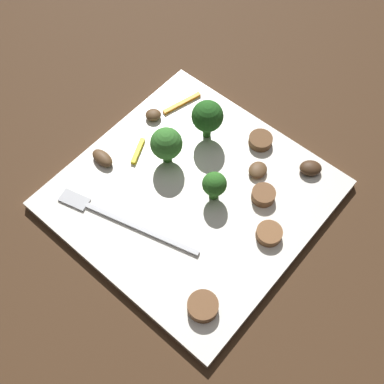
{
  "coord_description": "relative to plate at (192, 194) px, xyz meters",
  "views": [
    {
      "loc": [
        -0.19,
        0.22,
        0.51
      ],
      "look_at": [
        0.0,
        0.0,
        0.01
      ],
      "focal_mm": 45.1,
      "sensor_mm": 36.0,
      "label": 1
    }
  ],
  "objects": [
    {
      "name": "ground_plane",
      "position": [
        0.0,
        0.0,
        -0.01
      ],
      "size": [
        1.4,
        1.4,
        0.0
      ],
      "primitive_type": "plane",
      "color": "#422B19"
    },
    {
      "name": "plate",
      "position": [
        0.0,
        0.0,
        0.0
      ],
      "size": [
        0.28,
        0.28,
        0.01
      ],
      "primitive_type": "cube",
      "color": "white",
      "rests_on": "ground_plane"
    },
    {
      "name": "fork",
      "position": [
        0.04,
        0.08,
        0.01
      ],
      "size": [
        0.18,
        0.06,
        0.0
      ],
      "rotation": [
        0.0,
        0.0,
        0.27
      ],
      "color": "silver",
      "rests_on": "plate"
    },
    {
      "name": "broccoli_floret_0",
      "position": [
        0.04,
        -0.08,
        0.04
      ],
      "size": [
        0.04,
        0.04,
        0.06
      ],
      "color": "#296420",
      "rests_on": "plate"
    },
    {
      "name": "broccoli_floret_1",
      "position": [
        0.05,
        -0.02,
        0.04
      ],
      "size": [
        0.04,
        0.04,
        0.05
      ],
      "color": "#408630",
      "rests_on": "plate"
    },
    {
      "name": "broccoli_floret_2",
      "position": [
        -0.02,
        -0.01,
        0.03
      ],
      "size": [
        0.03,
        0.03,
        0.04
      ],
      "color": "#347525",
      "rests_on": "plate"
    },
    {
      "name": "sausage_slice_0",
      "position": [
        -0.07,
        -0.05,
        0.01
      ],
      "size": [
        0.04,
        0.04,
        0.01
      ],
      "primitive_type": "cylinder",
      "rotation": [
        0.0,
        0.0,
        0.82
      ],
      "color": "brown",
      "rests_on": "plate"
    },
    {
      "name": "sausage_slice_1",
      "position": [
        -0.1,
        -0.01,
        0.01
      ],
      "size": [
        0.04,
        0.04,
        0.01
      ],
      "primitive_type": "cylinder",
      "rotation": [
        0.0,
        0.0,
        1.84
      ],
      "color": "brown",
      "rests_on": "plate"
    },
    {
      "name": "sausage_slice_2",
      "position": [
        -0.02,
        -0.11,
        0.01
      ],
      "size": [
        0.04,
        0.04,
        0.01
      ],
      "primitive_type": "cylinder",
      "rotation": [
        0.0,
        0.0,
        2.41
      ],
      "color": "brown",
      "rests_on": "plate"
    },
    {
      "name": "sausage_slice_3",
      "position": [
        -0.1,
        0.1,
        0.01
      ],
      "size": [
        0.03,
        0.03,
        0.01
      ],
      "primitive_type": "cylinder",
      "rotation": [
        0.0,
        0.0,
        1.54
      ],
      "color": "brown",
      "rests_on": "plate"
    },
    {
      "name": "mushroom_0",
      "position": [
        -0.09,
        -0.12,
        0.01
      ],
      "size": [
        0.03,
        0.03,
        0.01
      ],
      "primitive_type": "ellipsoid",
      "rotation": [
        0.0,
        0.0,
        0.72
      ],
      "color": "#422B19",
      "rests_on": "plate"
    },
    {
      "name": "mushroom_1",
      "position": [
        0.11,
        -0.05,
        0.01
      ],
      "size": [
        0.03,
        0.03,
        0.01
      ],
      "primitive_type": "ellipsoid",
      "rotation": [
        0.0,
        0.0,
        3.97
      ],
      "color": "brown",
      "rests_on": "plate"
    },
    {
      "name": "mushroom_2",
      "position": [
        0.11,
        0.04,
        0.01
      ],
      "size": [
        0.03,
        0.02,
        0.01
      ],
      "primitive_type": "ellipsoid",
      "rotation": [
        0.0,
        0.0,
        3.08
      ],
      "color": "brown",
      "rests_on": "plate"
    },
    {
      "name": "mushroom_3",
      "position": [
        -0.04,
        -0.07,
        0.01
      ],
      "size": [
        0.03,
        0.03,
        0.01
      ],
      "primitive_type": "ellipsoid",
      "rotation": [
        0.0,
        0.0,
        4.88
      ],
      "color": "brown",
      "rests_on": "plate"
    },
    {
      "name": "pepper_strip_0",
      "position": [
        0.1,
        -0.1,
        0.01
      ],
      "size": [
        0.02,
        0.06,
        0.0
      ],
      "primitive_type": "cube",
      "rotation": [
        0.0,
        0.0,
        4.45
      ],
      "color": "orange",
      "rests_on": "plate"
    },
    {
      "name": "pepper_strip_1",
      "position": [
        0.09,
        0.0,
        0.01
      ],
      "size": [
        0.02,
        0.04,
        0.0
      ],
      "primitive_type": "cube",
      "rotation": [
        0.0,
        0.0,
        2.01
      ],
      "color": "yellow",
      "rests_on": "plate"
    }
  ]
}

